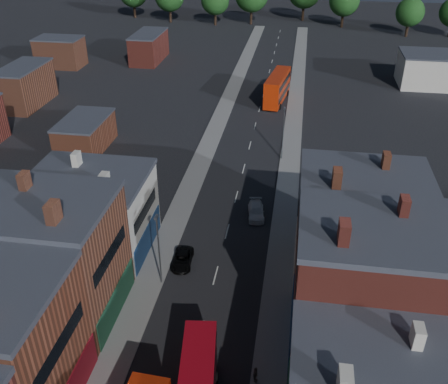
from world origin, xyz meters
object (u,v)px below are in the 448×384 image
(car_2, at_px, (182,259))
(ped_3, at_px, (255,375))
(car_3, at_px, (256,211))
(bus_2, at_px, (277,87))

(car_2, distance_m, ped_3, 16.64)
(car_3, bearing_deg, ped_3, -92.17)
(bus_2, relative_size, ped_3, 8.06)
(car_3, xyz_separation_m, ped_3, (2.41, -24.42, 0.22))
(bus_2, relative_size, car_3, 2.68)
(bus_2, xyz_separation_m, ped_3, (2.53, -65.03, -1.96))
(bus_2, xyz_separation_m, car_2, (-6.67, -51.17, -2.25))
(bus_2, xyz_separation_m, car_3, (0.12, -40.61, -2.18))
(car_2, height_order, ped_3, ped_3)
(car_2, bearing_deg, car_3, 52.84)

